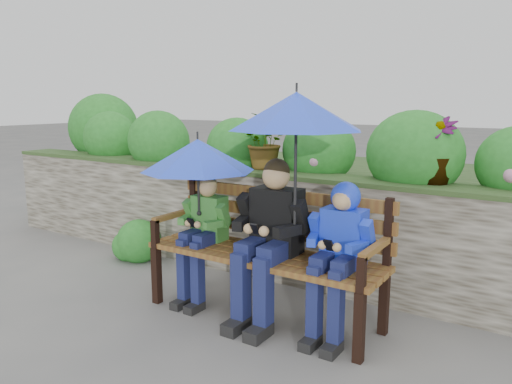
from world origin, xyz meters
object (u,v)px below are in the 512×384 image
Objects in this scene: park_bench at (268,244)px; boy_right at (339,245)px; umbrella_right at (296,111)px; boy_left at (203,230)px; umbrella_left at (198,155)px; boy_middle at (269,233)px.

boy_right is at bearing -6.88° from park_bench.
boy_right reaches higher than park_bench.
umbrella_right reaches higher than boy_right.
umbrella_left is (-0.04, 0.00, 0.62)m from boy_left.
umbrella_right reaches higher than boy_middle.
park_bench is 1.71× the size of boy_right.
boy_right is 1.08× the size of umbrella_right.
park_bench is at bearing 125.53° from boy_middle.
boy_right is 1.20× the size of umbrella_left.
umbrella_right reaches higher than umbrella_left.
umbrella_left is (-1.26, -0.00, 0.56)m from boy_right.
boy_left is 1.02× the size of umbrella_right.
park_bench is 0.60m from boy_left.
park_bench is 1.53× the size of boy_middle.
umbrella_right is at bearing -2.35° from boy_left.
umbrella_right is at bearing -21.79° from park_bench.
boy_middle is at bearing -1.68° from boy_left.
boy_left is 1.14× the size of umbrella_left.
boy_middle is 0.56m from boy_right.
umbrella_left reaches higher than boy_right.
umbrella_right is (0.93, -0.04, 0.37)m from umbrella_left.
boy_left is 0.63m from umbrella_left.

